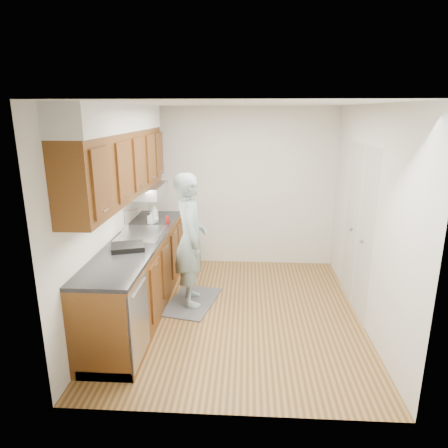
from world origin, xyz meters
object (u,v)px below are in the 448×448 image
soap_bottle_a (154,213)px  person (190,231)px  soap_bottle_c (155,217)px  steel_can (156,218)px  soda_can (168,220)px  soap_bottle_b (151,218)px  dish_rack (128,247)px

soap_bottle_a → person: bearing=-42.7°
soap_bottle_c → steel_can: bearing=25.0°
person → soda_can: (-0.37, 0.45, 0.02)m
soda_can → soap_bottle_c: bearing=159.3°
soap_bottle_b → soda_can: size_ratio=1.59×
soap_bottle_c → steel_can: size_ratio=1.18×
soap_bottle_b → dish_rack: (-0.02, -1.06, -0.06)m
soap_bottle_c → soda_can: size_ratio=1.40×
soap_bottle_b → steel_can: bearing=58.5°
soap_bottle_a → soap_bottle_c: bearing=-146.1°
person → soap_bottle_c: size_ratio=12.86×
steel_can → dish_rack: (-0.07, -1.14, -0.04)m
soda_can → person: bearing=-50.3°
person → soda_can: bearing=27.1°
soap_bottle_a → soap_bottle_b: 0.09m
soap_bottle_a → soda_can: (0.19, -0.07, -0.08)m
soap_bottle_a → dish_rack: soap_bottle_a is taller
person → dish_rack: 0.87m
soap_bottle_b → soda_can: (0.23, 0.00, -0.03)m
soap_bottle_c → steel_can: soap_bottle_c is taller
steel_can → dish_rack: bearing=-93.4°
dish_rack → soap_bottle_b: bearing=70.2°
soap_bottle_a → soda_can: size_ratio=2.49×
soap_bottle_c → steel_can: 0.03m
person → steel_can: 0.77m
soap_bottle_b → soap_bottle_c: soap_bottle_b is taller
person → soda_can: size_ratio=17.94×
soap_bottle_a → steel_can: bearing=24.5°
steel_can → dish_rack: 1.15m
soap_bottle_c → soda_can: (0.20, -0.07, -0.02)m
soda_can → steel_can: 0.19m
soda_can → dish_rack: soda_can is taller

